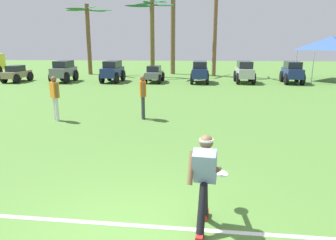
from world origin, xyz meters
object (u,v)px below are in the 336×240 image
at_px(parked_car_slot_f, 244,71).
at_px(parked_car_slot_g, 292,72).
at_px(palm_tree_left_of_centre, 152,29).
at_px(palm_tree_right_of_centre, 173,21).
at_px(frisbee_thrower, 205,177).
at_px(frisbee_in_flight, 221,173).
at_px(event_tent, 331,43).
at_px(teammate_midfield, 143,93).
at_px(palm_tree_far_right, 215,19).
at_px(parked_car_slot_b, 64,71).
at_px(palm_tree_far_left, 88,31).
at_px(teammate_near_sideline, 55,94).
at_px(parked_car_slot_a, 17,73).
at_px(parked_car_slot_c, 113,71).
at_px(parked_car_slot_d, 154,74).
at_px(parked_car_slot_e, 200,71).

bearing_deg(parked_car_slot_f, parked_car_slot_g, -1.06).
xyz_separation_m(palm_tree_left_of_centre, palm_tree_right_of_centre, (1.44, 2.19, 0.71)).
bearing_deg(frisbee_thrower, parked_car_slot_g, 69.31).
relative_size(frisbee_in_flight, event_tent, 0.09).
distance_m(teammate_midfield, palm_tree_far_right, 15.09).
height_order(parked_car_slot_b, palm_tree_far_left, palm_tree_far_left).
relative_size(teammate_near_sideline, parked_car_slot_b, 0.65).
bearing_deg(parked_car_slot_b, palm_tree_far_right, 21.54).
distance_m(parked_car_slot_a, parked_car_slot_g, 18.23).
relative_size(frisbee_in_flight, palm_tree_left_of_centre, 0.06).
bearing_deg(palm_tree_left_of_centre, parked_car_slot_c, -125.81).
xyz_separation_m(parked_car_slot_a, palm_tree_far_left, (3.52, 5.07, 2.85)).
relative_size(parked_car_slot_a, parked_car_slot_d, 1.01).
distance_m(parked_car_slot_f, parked_car_slot_g, 3.06).
height_order(parked_car_slot_d, parked_car_slot_e, parked_car_slot_e).
bearing_deg(event_tent, palm_tree_left_of_centre, 172.24).
bearing_deg(palm_tree_left_of_centre, teammate_near_sideline, -97.80).
xyz_separation_m(parked_car_slot_a, event_tent, (21.12, 1.92, 1.98)).
bearing_deg(frisbee_in_flight, teammate_near_sideline, 131.63).
bearing_deg(parked_car_slot_e, palm_tree_far_left, 151.12).
xyz_separation_m(teammate_near_sideline, palm_tree_left_of_centre, (1.92, 14.00, 2.57)).
xyz_separation_m(palm_tree_right_of_centre, palm_tree_far_right, (3.25, -1.47, 0.07)).
xyz_separation_m(parked_car_slot_c, event_tent, (14.68, 1.56, 1.80)).
relative_size(parked_car_slot_e, event_tent, 0.68).
bearing_deg(palm_tree_far_right, event_tent, -17.42).
distance_m(teammate_near_sideline, event_tent, 18.91).
relative_size(parked_car_slot_b, event_tent, 0.68).
height_order(parked_car_slot_g, palm_tree_far_right, palm_tree_far_right).
relative_size(parked_car_slot_a, palm_tree_right_of_centre, 0.31).
distance_m(frisbee_in_flight, parked_car_slot_d, 16.77).
xyz_separation_m(parked_car_slot_d, parked_car_slot_g, (8.98, 0.06, 0.18)).
relative_size(parked_car_slot_b, parked_car_slot_d, 1.06).
height_order(frisbee_in_flight, parked_car_slot_c, parked_car_slot_c).
bearing_deg(frisbee_in_flight, parked_car_slot_f, 79.35).
height_order(frisbee_in_flight, palm_tree_far_left, palm_tree_far_left).
height_order(parked_car_slot_c, palm_tree_far_left, palm_tree_far_left).
bearing_deg(frisbee_thrower, palm_tree_far_left, 110.57).
bearing_deg(parked_car_slot_g, teammate_midfield, -128.93).
xyz_separation_m(frisbee_thrower, parked_car_slot_a, (-11.73, 16.81, -0.23)).
xyz_separation_m(teammate_near_sideline, parked_car_slot_a, (-6.86, 10.40, -0.38)).
xyz_separation_m(teammate_midfield, palm_tree_far_right, (3.59, 14.28, 3.34)).
xyz_separation_m(teammate_midfield, palm_tree_left_of_centre, (-1.10, 13.56, 2.57)).
bearing_deg(parked_car_slot_c, palm_tree_right_of_centre, 55.18).
bearing_deg(parked_car_slot_e, teammate_near_sideline, -116.83).
bearing_deg(parked_car_slot_f, teammate_midfield, -116.98).
bearing_deg(frisbee_in_flight, event_tent, 63.41).
distance_m(teammate_near_sideline, teammate_midfield, 3.05).
bearing_deg(palm_tree_left_of_centre, palm_tree_right_of_centre, 56.70).
relative_size(parked_car_slot_g, palm_tree_far_right, 0.33).
height_order(palm_tree_far_left, event_tent, palm_tree_far_left).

